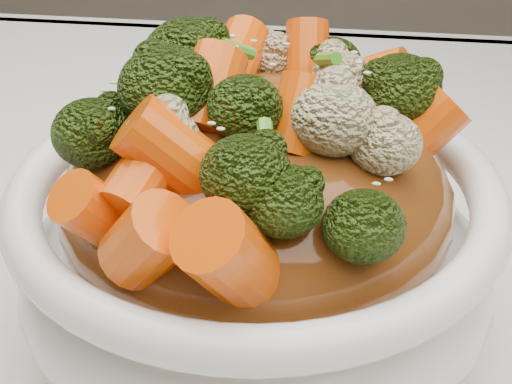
# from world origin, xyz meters

# --- Properties ---
(tablecloth) EXTENTS (1.20, 0.80, 0.04)m
(tablecloth) POSITION_xyz_m (0.00, 0.00, 0.73)
(tablecloth) COLOR white
(tablecloth) RESTS_ON dining_table
(bowl) EXTENTS (0.24, 0.24, 0.09)m
(bowl) POSITION_xyz_m (-0.01, -0.01, 0.79)
(bowl) COLOR white
(bowl) RESTS_ON tablecloth
(sauce_base) EXTENTS (0.19, 0.19, 0.10)m
(sauce_base) POSITION_xyz_m (-0.01, -0.01, 0.82)
(sauce_base) COLOR #643211
(sauce_base) RESTS_ON bowl
(carrots) EXTENTS (0.19, 0.19, 0.05)m
(carrots) POSITION_xyz_m (-0.01, -0.01, 0.89)
(carrots) COLOR #ED5607
(carrots) RESTS_ON sauce_base
(broccoli) EXTENTS (0.19, 0.19, 0.05)m
(broccoli) POSITION_xyz_m (-0.01, -0.01, 0.89)
(broccoli) COLOR black
(broccoli) RESTS_ON sauce_base
(cauliflower) EXTENTS (0.19, 0.19, 0.04)m
(cauliflower) POSITION_xyz_m (-0.01, -0.01, 0.89)
(cauliflower) COLOR beige
(cauliflower) RESTS_ON sauce_base
(scallions) EXTENTS (0.14, 0.14, 0.02)m
(scallions) POSITION_xyz_m (-0.01, -0.01, 0.89)
(scallions) COLOR #429322
(scallions) RESTS_ON sauce_base
(sesame_seeds) EXTENTS (0.17, 0.17, 0.01)m
(sesame_seeds) POSITION_xyz_m (-0.01, -0.01, 0.89)
(sesame_seeds) COLOR beige
(sesame_seeds) RESTS_ON sauce_base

